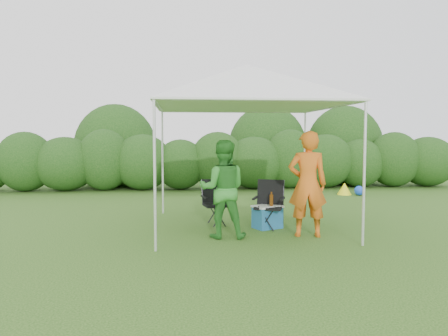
{
  "coord_description": "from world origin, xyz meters",
  "views": [
    {
      "loc": [
        -1.17,
        -7.04,
        1.6
      ],
      "look_at": [
        -0.4,
        0.4,
        1.05
      ],
      "focal_mm": 35.0,
      "sensor_mm": 36.0,
      "label": 1
    }
  ],
  "objects": [
    {
      "name": "ground",
      "position": [
        0.0,
        0.0,
        0.0
      ],
      "size": [
        70.0,
        70.0,
        0.0
      ],
      "primitive_type": "plane",
      "color": "#3B631F"
    },
    {
      "name": "hedge",
      "position": [
        0.11,
        6.0,
        0.82
      ],
      "size": [
        15.0,
        1.53,
        1.8
      ],
      "color": "#244C17",
      "rests_on": "ground"
    },
    {
      "name": "canopy",
      "position": [
        0.0,
        0.5,
        2.46
      ],
      "size": [
        3.1,
        3.1,
        2.83
      ],
      "color": "silver",
      "rests_on": "ground"
    },
    {
      "name": "chair_right",
      "position": [
        0.4,
        0.37,
        0.47
      ],
      "size": [
        0.62,
        0.6,
        0.83
      ],
      "rotation": [
        0.0,
        0.0,
        -0.37
      ],
      "color": "black",
      "rests_on": "ground"
    },
    {
      "name": "chair_left",
      "position": [
        -0.51,
        0.79,
        0.46
      ],
      "size": [
        0.56,
        0.53,
        0.81
      ],
      "rotation": [
        0.0,
        0.0,
        0.18
      ],
      "color": "black",
      "rests_on": "ground"
    },
    {
      "name": "man",
      "position": [
        0.86,
        -0.34,
        0.84
      ],
      "size": [
        0.67,
        0.5,
        1.68
      ],
      "primitive_type": "imported",
      "rotation": [
        0.0,
        0.0,
        2.98
      ],
      "color": "orange",
      "rests_on": "ground"
    },
    {
      "name": "woman",
      "position": [
        -0.48,
        -0.27,
        0.77
      ],
      "size": [
        0.81,
        0.67,
        1.54
      ],
      "primitive_type": "imported",
      "rotation": [
        0.0,
        0.0,
        3.02
      ],
      "color": "#32882C",
      "rests_on": "ground"
    },
    {
      "name": "cooler",
      "position": [
        0.36,
        0.33,
        0.2
      ],
      "size": [
        0.57,
        0.5,
        0.4
      ],
      "rotation": [
        0.0,
        0.0,
        0.41
      ],
      "color": "#216297",
      "rests_on": "ground"
    },
    {
      "name": "bottle",
      "position": [
        0.42,
        0.29,
        0.52
      ],
      "size": [
        0.07,
        0.07,
        0.25
      ],
      "primitive_type": "cylinder",
      "color": "#592D0C",
      "rests_on": "cooler"
    },
    {
      "name": "lawn_toy",
      "position": [
        3.41,
        4.32,
        0.16
      ],
      "size": [
        0.65,
        0.55,
        0.33
      ],
      "color": "yellow",
      "rests_on": "ground"
    }
  ]
}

